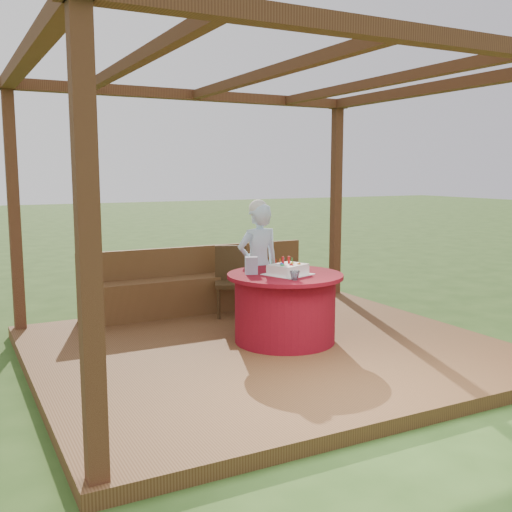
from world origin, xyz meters
The scene contains 10 objects.
ground centered at (0.00, 0.00, 0.00)m, with size 60.00×60.00×0.00m, color #284717.
deck centered at (0.00, 0.00, 0.06)m, with size 4.50×4.00×0.12m, color brown.
pergola centered at (0.00, 0.00, 2.41)m, with size 4.50×4.00×2.72m.
bench centered at (0.00, 1.72, 0.38)m, with size 3.00×0.42×0.80m.
table centered at (0.23, 0.05, 0.48)m, with size 1.18×1.18×0.71m.
chair centered at (0.24, 1.37, 0.57)m, with size 0.51×0.51×0.84m.
elderly_woman centered at (0.29, 0.75, 0.84)m, with size 0.51×0.34×1.43m.
birthday_cake centered at (0.23, 0.00, 0.88)m, with size 0.51×0.51×0.18m.
gift_bag centered at (-0.08, 0.19, 0.92)m, with size 0.12×0.08×0.18m, color #C57FAE.
drinking_glass centered at (0.14, -0.29, 0.87)m, with size 0.10×0.10×0.09m, color silver.
Camera 1 is at (-2.81, -5.13, 1.87)m, focal length 42.00 mm.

